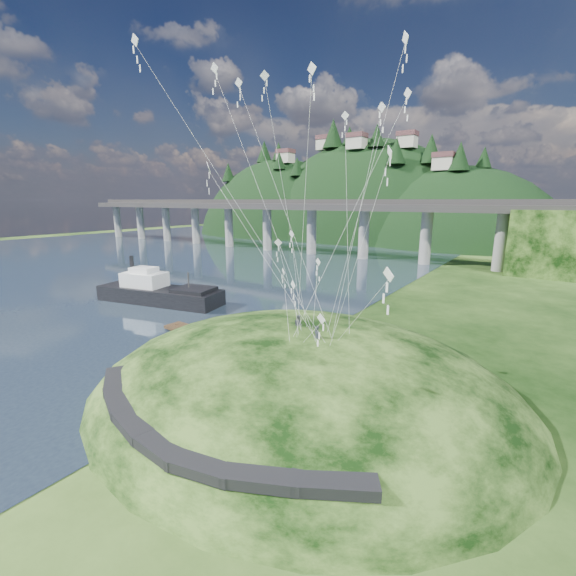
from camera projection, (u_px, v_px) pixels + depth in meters
The scene contains 10 objects.
ground at pixel (212, 372), 34.01m from camera, with size 320.00×320.00×0.00m, color black.
water at pixel (95, 260), 97.84m from camera, with size 240.00×240.00×0.00m, color #2C3D51.
grass_hill at pixel (301, 404), 31.54m from camera, with size 36.00×32.00×13.00m.
footpath at pixel (180, 433), 21.60m from camera, with size 22.29×5.84×0.83m.
bridge at pixel (330, 220), 102.75m from camera, with size 160.00×11.00×15.00m.
far_ridge at pixel (352, 256), 157.89m from camera, with size 153.00×70.00×94.50m.
work_barge at pixel (158, 291), 56.65m from camera, with size 19.90×9.26×6.73m.
wooden_dock at pixel (211, 337), 41.46m from camera, with size 13.79×2.85×0.98m.
kite_flyers at pixel (306, 319), 29.81m from camera, with size 3.63×2.52×1.83m.
kite_swarm at pixel (300, 163), 30.33m from camera, with size 19.78×17.36×20.14m.
Camera 1 is at (23.34, -22.18, 14.84)m, focal length 24.00 mm.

